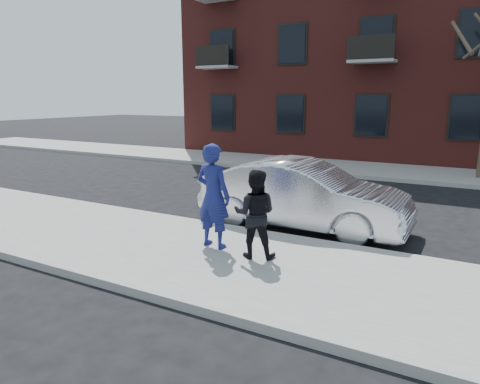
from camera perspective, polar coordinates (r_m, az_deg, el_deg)
The scene contains 9 objects.
ground at distance 8.29m, azimuth -3.64°, elevation -8.70°, with size 100.00×100.00×0.00m, color black.
near_sidewalk at distance 8.07m, azimuth -4.61°, elevation -8.76°, with size 50.00×3.50×0.15m, color gray.
near_curb at distance 9.53m, azimuth 1.33°, elevation -5.32°, with size 50.00×0.10×0.15m, color #999691.
far_sidewalk at distance 18.48m, azimuth 15.26°, elevation 3.01°, with size 50.00×3.50×0.15m, color gray.
far_curb at distance 16.76m, azimuth 13.81°, elevation 2.14°, with size 50.00×0.10×0.15m, color #999691.
apartment_building at distance 24.81m, azimuth 24.76°, elevation 18.78°, with size 24.30×10.30×12.30m.
silver_sedan at distance 9.96m, azimuth 8.40°, elevation -0.40°, with size 1.67×4.80×1.58m, color silver.
man_hoodie at distance 8.16m, azimuth -3.59°, elevation -0.53°, with size 0.78×0.57×2.01m.
man_peacoat at distance 7.66m, azimuth 2.00°, elevation -2.94°, with size 0.93×0.82×1.61m.
Camera 1 is at (4.14, -6.52, 3.00)m, focal length 32.00 mm.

